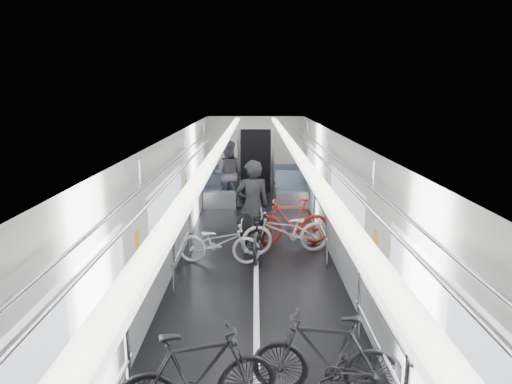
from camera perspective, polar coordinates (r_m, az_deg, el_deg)
car_shell at (r=9.35m, az=-0.00°, el=-0.07°), size 3.02×14.01×2.41m
bike_left_mid at (r=4.75m, az=-7.37°, el=-21.89°), size 1.67×0.89×0.97m
bike_left_far at (r=8.58m, az=-4.65°, el=-6.25°), size 1.59×0.67×0.81m
bike_right_near at (r=5.07m, az=8.81°, el=-19.65°), size 1.62×0.67×0.94m
bike_right_mid at (r=9.03m, az=3.80°, el=-4.88°), size 1.88×0.99×0.94m
bike_right_far at (r=9.60m, az=4.45°, el=-3.67°), size 1.67×0.55×0.99m
bike_aisle at (r=9.01m, az=0.46°, el=-4.73°), size 0.82×1.93×0.98m
person_standing at (r=8.99m, az=-0.46°, el=-1.84°), size 0.75×0.56×1.87m
person_seated at (r=12.66m, az=-3.60°, el=2.29°), size 0.90×0.71×1.85m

